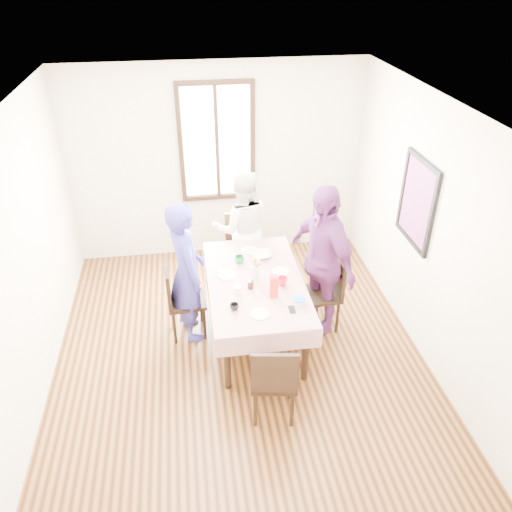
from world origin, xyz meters
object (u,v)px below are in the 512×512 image
object	(u,v)px
chair_far	(242,250)
person_left	(186,272)
dining_table	(255,308)
chair_left	(187,300)
chair_near	(274,377)
person_right	(321,261)
person_far	(242,229)
chair_right	(320,294)

from	to	relation	value
chair_far	person_left	xyz separation A→B (m)	(-0.74, -1.01, 0.38)
dining_table	chair_far	xyz separation A→B (m)	(0.00, 1.17, 0.08)
chair_left	chair_far	world-z (taller)	same
chair_near	person_right	xyz separation A→B (m)	(0.74, 1.22, 0.45)
chair_left	person_right	world-z (taller)	person_right
chair_near	dining_table	bearing A→B (deg)	99.07
dining_table	chair_left	world-z (taller)	chair_left
chair_near	chair_far	bearing A→B (deg)	99.07
dining_table	chair_far	world-z (taller)	chair_far
dining_table	chair_left	size ratio (longest dim) A/B	1.87
dining_table	person_far	size ratio (longest dim) A/B	1.08
chair_left	person_right	xyz separation A→B (m)	(1.51, -0.11, 0.45)
chair_left	chair_far	xyz separation A→B (m)	(0.76, 1.01, 0.00)
dining_table	chair_left	distance (m)	0.79
person_left	chair_left	bearing A→B (deg)	76.97
chair_left	chair_far	distance (m)	1.27
dining_table	person_left	distance (m)	0.89
dining_table	chair_left	xyz separation A→B (m)	(-0.76, 0.16, 0.08)
chair_near	person_left	distance (m)	1.57
chair_right	person_left	bearing A→B (deg)	82.86
chair_far	person_left	distance (m)	1.31
person_far	person_right	bearing A→B (deg)	125.14
person_right	chair_far	bearing A→B (deg)	-168.19
dining_table	person_right	size ratio (longest dim) A/B	0.94
chair_left	chair_right	distance (m)	1.53
chair_left	person_left	xyz separation A→B (m)	(0.02, 0.00, 0.38)
chair_right	person_far	xyz separation A→B (m)	(-0.76, 1.09, 0.33)
chair_near	person_left	bearing A→B (deg)	128.37
dining_table	person_right	bearing A→B (deg)	4.08
chair_left	person_left	size ratio (longest dim) A/B	0.55
person_left	person_far	xyz separation A→B (m)	(0.74, 0.99, -0.05)
chair_right	person_right	bearing A→B (deg)	86.89
dining_table	chair_near	bearing A→B (deg)	-90.00
person_left	person_far	world-z (taller)	person_left
chair_right	chair_near	size ratio (longest dim) A/B	1.00
chair_right	person_right	distance (m)	0.45
chair_far	person_right	xyz separation A→B (m)	(0.74, -1.11, 0.45)
chair_far	chair_left	bearing A→B (deg)	54.54
dining_table	chair_far	bearing A→B (deg)	90.00
dining_table	chair_right	distance (m)	0.77
chair_right	chair_near	xyz separation A→B (m)	(-0.76, -1.22, 0.00)
chair_far	chair_near	bearing A→B (deg)	91.73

